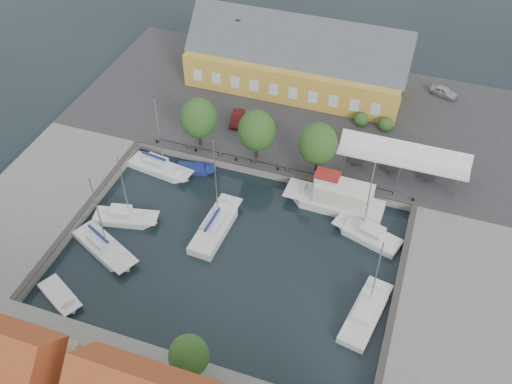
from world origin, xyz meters
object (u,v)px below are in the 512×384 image
tent_canopy (404,156)px  car_red (237,118)px  west_boat_c (124,219)px  trawler (338,200)px  center_sailboat (215,228)px  west_boat_d (104,248)px  warehouse (293,60)px  east_boat_a (368,236)px  car_silver (444,92)px  east_boat_c (365,316)px  launch_sw (60,297)px  launch_nw (195,170)px  west_boat_a (159,169)px

tent_canopy → car_red: (-20.52, 3.07, -2.10)m
west_boat_c → trawler: bearing=24.3°
center_sailboat → west_boat_d: 11.22m
warehouse → east_boat_a: size_ratio=2.77×
warehouse → west_boat_c: (-9.53, -29.45, -4.17)m
west_boat_d → car_silver: bearing=52.0°
east_boat_c → west_boat_d: 26.12m
car_silver → launch_sw: size_ratio=0.68×
car_red → car_silver: bearing=22.5°
launch_sw → launch_nw: bearing=77.2°
center_sailboat → launch_nw: 9.84m
warehouse → east_boat_c: 37.27m
warehouse → west_boat_c: bearing=-107.9°
tent_canopy → car_red: size_ratio=3.92×
car_silver → west_boat_d: size_ratio=0.34×
car_silver → launch_nw: size_ratio=0.79×
east_boat_c → west_boat_a: 28.86m
warehouse → west_boat_c: 31.23m
west_boat_d → launch_sw: size_ratio=2.04×
center_sailboat → trawler: size_ratio=1.08×
tent_canopy → east_boat_a: (-1.52, -9.64, -3.42)m
car_red → west_boat_a: (-5.70, -10.32, -1.32)m
trawler → east_boat_a: bearing=-39.8°
east_boat_a → car_silver: bearing=80.5°
west_boat_c → tent_canopy: bearing=30.8°
west_boat_a → west_boat_d: bearing=-89.4°
car_red → launch_nw: car_red is taller
launch_nw → trawler: bearing=-1.4°
center_sailboat → west_boat_d: (-9.50, -5.97, -0.09)m
car_red → east_boat_c: (20.55, -22.31, -1.33)m
center_sailboat → west_boat_d: size_ratio=1.08×
east_boat_a → launch_nw: bearing=169.9°
trawler → east_boat_a: (4.00, -3.33, -0.75)m
center_sailboat → launch_nw: bearing=126.1°
car_silver → center_sailboat: center_sailboat is taller
west_boat_c → car_silver: bearing=48.5°
east_boat_a → east_boat_c: (1.55, -9.61, -0.00)m
center_sailboat → west_boat_d: center_sailboat is taller
trawler → center_sailboat: bearing=-145.7°
launch_sw → launch_nw: 20.89m
warehouse → car_silver: warehouse is taller
west_boat_c → launch_nw: size_ratio=2.05×
west_boat_d → launch_sw: bearing=-98.2°
warehouse → east_boat_c: (16.63, -33.10, -4.17)m
trawler → west_boat_c: (-20.60, -9.29, -0.76)m
west_boat_d → car_red: bearing=76.3°
launch_nw → tent_canopy: bearing=14.8°
car_red → west_boat_c: (-5.60, -18.66, -1.33)m
trawler → east_boat_c: size_ratio=1.09×
east_boat_a → west_boat_c: 25.31m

